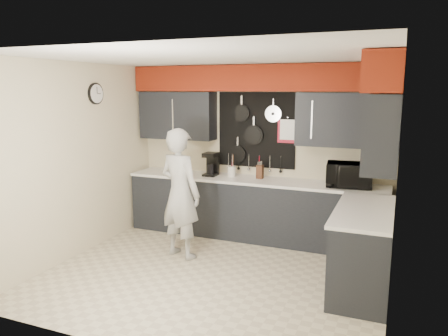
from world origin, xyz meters
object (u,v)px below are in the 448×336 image
at_px(knife_block, 260,172).
at_px(person, 180,194).
at_px(utensil_crock, 232,172).
at_px(microwave, 349,175).
at_px(coffee_maker, 211,164).

height_order(knife_block, person, person).
bearing_deg(utensil_crock, person, -105.48).
bearing_deg(microwave, coffee_maker, 173.09).
xyz_separation_m(coffee_maker, person, (0.02, -1.08, -0.23)).
bearing_deg(knife_block, person, -119.51).
xyz_separation_m(knife_block, utensil_crock, (-0.44, -0.03, -0.02)).
height_order(coffee_maker, person, person).
relative_size(microwave, knife_block, 2.91).
bearing_deg(coffee_maker, person, -89.37).
bearing_deg(knife_block, microwave, 0.60).
bearing_deg(person, coffee_maker, -72.89).
distance_m(knife_block, person, 1.37).
bearing_deg(microwave, person, -158.88).
bearing_deg(person, utensil_crock, -89.53).
distance_m(microwave, coffee_maker, 2.07).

